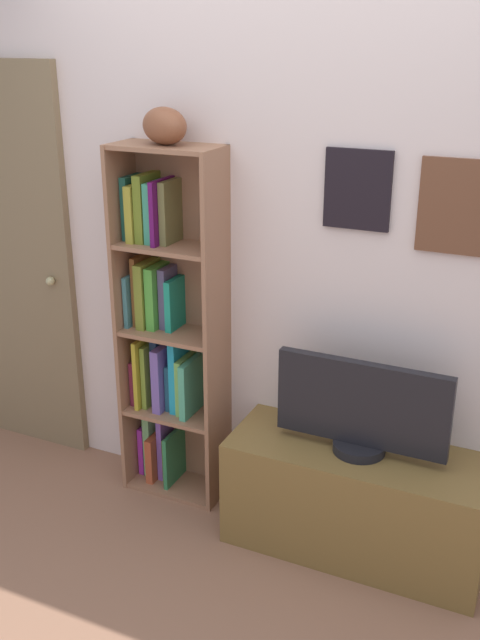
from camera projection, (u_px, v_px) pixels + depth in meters
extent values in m
cube|color=silver|center=(298.00, 263.00, 3.14)|extent=(4.80, 0.06, 2.40)
cube|color=black|center=(358.00, 190.00, 2.88)|extent=(0.27, 0.02, 0.32)
cube|color=#9C9ABD|center=(357.00, 190.00, 2.88)|extent=(0.22, 0.01, 0.27)
cube|color=brown|center=(462.00, 207.00, 2.74)|extent=(0.32, 0.02, 0.36)
cube|color=#BAAD89|center=(462.00, 208.00, 2.73)|extent=(0.27, 0.01, 0.31)
cube|color=#94664B|center=(129.00, 323.00, 3.45)|extent=(0.02, 0.25, 1.69)
cube|color=#94664B|center=(217.00, 339.00, 3.27)|extent=(0.02, 0.25, 1.69)
cube|color=#94664B|center=(184.00, 322.00, 3.46)|extent=(0.49, 0.01, 1.69)
cube|color=#94664B|center=(178.00, 484.00, 3.66)|extent=(0.45, 0.24, 0.02)
cube|color=#94664B|center=(175.00, 412.00, 3.51)|extent=(0.45, 0.24, 0.02)
cube|color=#94664B|center=(172.00, 333.00, 3.36)|extent=(0.45, 0.24, 0.02)
cube|color=#94664B|center=(169.00, 247.00, 3.21)|extent=(0.45, 0.24, 0.02)
cube|color=#94664B|center=(165.00, 147.00, 3.06)|extent=(0.45, 0.24, 0.02)
cube|color=#B030CA|center=(147.00, 447.00, 3.73)|extent=(0.03, 0.13, 0.26)
cube|color=#7EC883|center=(153.00, 442.00, 3.70)|extent=(0.04, 0.13, 0.34)
cube|color=#AA482C|center=(158.00, 454.00, 3.68)|extent=(0.04, 0.18, 0.24)
cube|color=#875AC8|center=(166.00, 444.00, 3.67)|extent=(0.03, 0.13, 0.35)
cube|color=#61701B|center=(172.00, 456.00, 3.67)|extent=(0.03, 0.14, 0.24)
cube|color=#2B7446|center=(174.00, 456.00, 3.63)|extent=(0.02, 0.19, 0.28)
cube|color=maroon|center=(142.00, 379.00, 3.57)|extent=(0.04, 0.17, 0.23)
cube|color=#AE9E28|center=(146.00, 370.00, 3.52)|extent=(0.02, 0.20, 0.35)
cube|color=olive|center=(152.00, 373.00, 3.53)|extent=(0.02, 0.17, 0.32)
cube|color=navy|center=(160.00, 370.00, 3.53)|extent=(0.04, 0.13, 0.35)
cube|color=#6B55A9|center=(165.00, 376.00, 3.49)|extent=(0.04, 0.19, 0.32)
cube|color=#20546C|center=(174.00, 384.00, 3.51)|extent=(0.03, 0.15, 0.23)
cube|color=#1EA1C9|center=(180.00, 374.00, 3.47)|extent=(0.03, 0.16, 0.36)
cube|color=#74B754|center=(186.00, 384.00, 3.46)|extent=(0.03, 0.17, 0.28)
cube|color=#47A781|center=(192.00, 387.00, 3.44)|extent=(0.03, 0.20, 0.28)
cube|color=teal|center=(135.00, 298.00, 3.42)|extent=(0.02, 0.18, 0.24)
cube|color=brown|center=(142.00, 289.00, 3.40)|extent=(0.03, 0.15, 0.33)
cube|color=olive|center=(148.00, 293.00, 3.38)|extent=(0.04, 0.17, 0.31)
cube|color=green|center=(158.00, 296.00, 3.37)|extent=(0.04, 0.16, 0.30)
cube|color=#554E7A|center=(168.00, 297.00, 3.37)|extent=(0.04, 0.13, 0.29)
cube|color=#1B9479|center=(175.00, 304.00, 3.35)|extent=(0.03, 0.14, 0.24)
cube|color=#1A4F43|center=(133.00, 207.00, 3.27)|extent=(0.03, 0.15, 0.28)
cube|color=#9D9931|center=(139.00, 212.00, 3.24)|extent=(0.04, 0.18, 0.25)
cube|color=olive|center=(148.00, 207.00, 3.22)|extent=(0.04, 0.17, 0.30)
cube|color=teal|center=(157.00, 212.00, 3.21)|extent=(0.04, 0.17, 0.27)
cube|color=#541056|center=(162.00, 211.00, 3.19)|extent=(0.02, 0.19, 0.28)
cube|color=olive|center=(171.00, 212.00, 3.19)|extent=(0.03, 0.16, 0.28)
ellipsoid|color=brown|center=(164.00, 126.00, 3.02)|extent=(0.29, 0.25, 0.15)
cube|color=brown|center=(355.00, 500.00, 3.14)|extent=(1.10, 0.42, 0.49)
cube|color=brown|center=(341.00, 527.00, 2.97)|extent=(0.99, 0.01, 0.32)
cylinder|color=black|center=(359.00, 447.00, 3.04)|extent=(0.22, 0.22, 0.04)
cube|color=black|center=(362.00, 404.00, 2.97)|extent=(0.72, 0.04, 0.37)
cube|color=white|center=(361.00, 405.00, 2.96)|extent=(0.68, 0.01, 0.33)
cube|color=#7D694B|center=(5.00, 263.00, 3.79)|extent=(0.84, 0.04, 2.02)
cube|color=brown|center=(13.00, 343.00, 3.94)|extent=(0.54, 0.01, 0.73)
sphere|color=tan|center=(50.00, 281.00, 3.65)|extent=(0.04, 0.04, 0.04)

